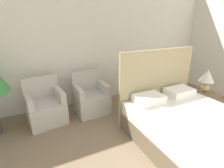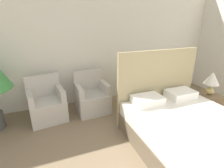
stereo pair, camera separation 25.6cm
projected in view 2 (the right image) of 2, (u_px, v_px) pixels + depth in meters
The scene contains 6 objects.
wall_back at pixel (103, 41), 4.13m from camera, with size 10.00×0.06×2.90m.
bed at pixel (194, 134), 2.63m from camera, with size 1.66×2.22×1.42m.
armchair_near_window_left at pixel (47, 106), 3.52m from camera, with size 0.74×0.68×0.88m.
armchair_near_window_right at pixel (92, 99), 3.84m from camera, with size 0.69×0.62×0.88m.
nightstand at pixel (207, 105), 3.70m from camera, with size 0.47×0.46×0.47m.
table_lamp at pixel (212, 80), 3.54m from camera, with size 0.30×0.30×0.48m.
Camera 2 is at (-1.36, -0.32, 1.93)m, focal length 28.00 mm.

